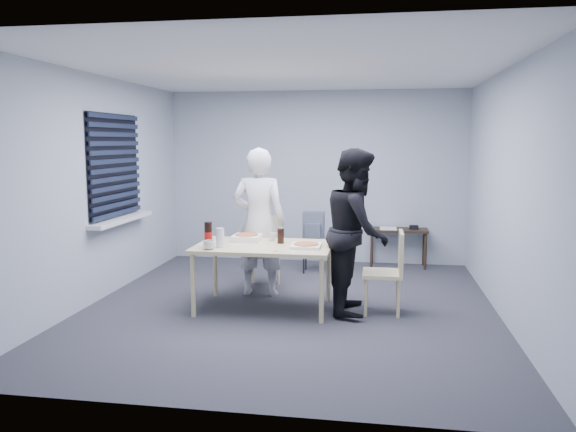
% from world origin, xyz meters
% --- Properties ---
extents(room, '(5.00, 5.00, 5.00)m').
position_xyz_m(room, '(-2.20, 0.40, 1.44)').
color(room, '#2D2E33').
rests_on(room, ground).
extents(dining_table, '(1.48, 0.93, 0.72)m').
position_xyz_m(dining_table, '(-0.28, -0.10, 0.66)').
color(dining_table, beige).
rests_on(dining_table, ground).
extents(chair_far, '(0.42, 0.42, 0.89)m').
position_xyz_m(chair_far, '(-0.48, 0.89, 0.51)').
color(chair_far, beige).
rests_on(chair_far, ground).
extents(chair_right, '(0.42, 0.42, 0.89)m').
position_xyz_m(chair_right, '(1.10, -0.04, 0.51)').
color(chair_right, beige).
rests_on(chair_right, ground).
extents(person_white, '(0.65, 0.42, 1.77)m').
position_xyz_m(person_white, '(-0.45, 0.47, 0.89)').
color(person_white, silver).
rests_on(person_white, ground).
extents(person_black, '(0.47, 0.86, 1.77)m').
position_xyz_m(person_black, '(0.73, -0.03, 0.89)').
color(person_black, black).
rests_on(person_black, ground).
extents(side_table, '(0.85, 0.38, 0.56)m').
position_xyz_m(side_table, '(1.25, 2.28, 0.48)').
color(side_table, black).
rests_on(side_table, ground).
extents(stool, '(0.32, 0.32, 0.45)m').
position_xyz_m(stool, '(0.06, 1.72, 0.34)').
color(stool, black).
rests_on(stool, ground).
extents(backpack, '(0.30, 0.22, 0.41)m').
position_xyz_m(backpack, '(0.06, 1.71, 0.65)').
color(backpack, slate).
rests_on(backpack, stool).
extents(pizza_box_a, '(0.31, 0.31, 0.08)m').
position_xyz_m(pizza_box_a, '(-0.52, 0.12, 0.75)').
color(pizza_box_a, white).
rests_on(pizza_box_a, dining_table).
extents(pizza_box_b, '(0.31, 0.31, 0.04)m').
position_xyz_m(pizza_box_b, '(0.20, -0.18, 0.74)').
color(pizza_box_b, white).
rests_on(pizza_box_b, dining_table).
extents(mug_a, '(0.17, 0.17, 0.10)m').
position_xyz_m(mug_a, '(-0.79, -0.45, 0.77)').
color(mug_a, silver).
rests_on(mug_a, dining_table).
extents(mug_b, '(0.10, 0.10, 0.09)m').
position_xyz_m(mug_b, '(-0.23, 0.16, 0.76)').
color(mug_b, silver).
rests_on(mug_b, dining_table).
extents(cola_glass, '(0.08, 0.08, 0.17)m').
position_xyz_m(cola_glass, '(-0.11, 0.01, 0.80)').
color(cola_glass, black).
rests_on(cola_glass, dining_table).
extents(soda_bottle, '(0.09, 0.09, 0.27)m').
position_xyz_m(soda_bottle, '(-0.84, -0.32, 0.85)').
color(soda_bottle, black).
rests_on(soda_bottle, dining_table).
extents(plastic_cups, '(0.11, 0.11, 0.21)m').
position_xyz_m(plastic_cups, '(-0.70, -0.32, 0.82)').
color(plastic_cups, silver).
rests_on(plastic_cups, dining_table).
extents(rubber_band, '(0.07, 0.07, 0.00)m').
position_xyz_m(rubber_band, '(-0.08, -0.44, 0.72)').
color(rubber_band, red).
rests_on(rubber_band, dining_table).
extents(papers, '(0.34, 0.39, 0.01)m').
position_xyz_m(papers, '(1.10, 2.28, 0.57)').
color(papers, white).
rests_on(papers, side_table).
extents(black_box, '(0.15, 0.13, 0.06)m').
position_xyz_m(black_box, '(1.47, 2.29, 0.59)').
color(black_box, black).
rests_on(black_box, side_table).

